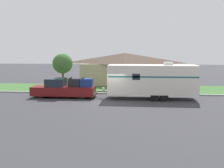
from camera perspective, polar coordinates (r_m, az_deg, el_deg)
ground_plane at (r=22.99m, az=-0.24°, el=-3.97°), size 120.00×120.00×0.00m
curb_strip at (r=26.65m, az=0.54°, el=-2.19°), size 80.00×0.30×0.14m
lawn_strip at (r=30.25m, az=1.12°, el=-1.10°), size 80.00×7.00×0.03m
house_across_street at (r=35.33m, az=2.92°, el=3.76°), size 12.40×7.23×4.27m
pickup_truck at (r=25.22m, az=-10.88°, el=-1.05°), size 6.32×2.01×2.02m
travel_trailer at (r=24.14m, az=9.12°, el=1.08°), size 9.50×2.51×3.55m
mailbox at (r=27.54m, az=-5.96°, el=0.04°), size 0.48×0.20×1.29m
tree_in_yard at (r=30.09m, az=-11.23°, el=4.57°), size 2.36×2.36×4.27m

